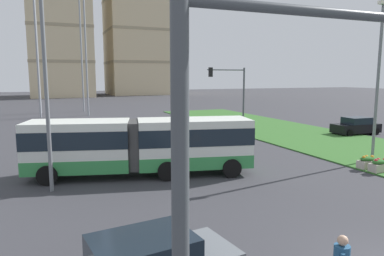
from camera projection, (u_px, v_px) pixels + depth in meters
name	position (u px, v px, depth m)	size (l,w,h in m)	color
articulated_bus	(141.00, 145.00, 19.04)	(12.04, 5.27, 3.00)	silver
car_black_sedan	(356.00, 126.00, 32.74)	(4.47, 2.18, 1.58)	black
car_white_van	(82.00, 135.00, 27.94)	(4.58, 2.42, 1.58)	silver
flower_planter_2	(379.00, 165.00, 19.66)	(1.10, 0.56, 0.74)	#B7AD9E
flower_planter_3	(367.00, 162.00, 20.40)	(1.10, 0.56, 0.74)	#B7AD9E
traffic_light_near_left	(300.00, 183.00, 3.64)	(4.04, 0.28, 6.10)	#474C51
traffic_light_far_right	(232.00, 89.00, 31.39)	(3.67, 0.28, 6.04)	#474C51
streetlight_left	(45.00, 72.00, 15.77)	(0.70, 0.28, 10.07)	slate
streetlight_median	(378.00, 76.00, 21.60)	(0.70, 0.28, 9.69)	slate
apartment_tower_westcentre	(58.00, 14.00, 92.92)	(15.42, 20.11, 42.89)	beige
apartment_tower_centre	(138.00, 1.00, 103.50)	(18.34, 17.43, 53.72)	beige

